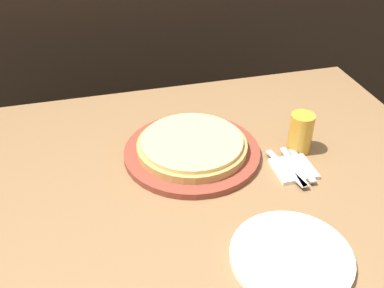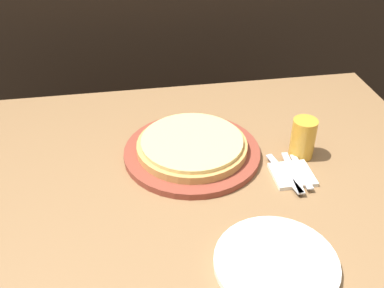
{
  "view_description": "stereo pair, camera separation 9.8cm",
  "coord_description": "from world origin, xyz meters",
  "views": [
    {
      "loc": [
        -0.26,
        -0.95,
        1.54
      ],
      "look_at": [
        0.01,
        0.09,
        0.79
      ],
      "focal_mm": 42.0,
      "sensor_mm": 36.0,
      "label": 1
    },
    {
      "loc": [
        -0.17,
        -0.97,
        1.54
      ],
      "look_at": [
        0.01,
        0.09,
        0.79
      ],
      "focal_mm": 42.0,
      "sensor_mm": 36.0,
      "label": 2
    }
  ],
  "objects": [
    {
      "name": "dining_table",
      "position": [
        0.0,
        0.0,
        0.38
      ],
      "size": [
        1.48,
        1.07,
        0.75
      ],
      "color": "olive",
      "rests_on": "ground_plane"
    },
    {
      "name": "fork",
      "position": [
        0.24,
        -0.05,
        0.77
      ],
      "size": [
        0.05,
        0.18,
        0.0
      ],
      "color": "silver",
      "rests_on": "napkin_stack"
    },
    {
      "name": "napkin_stack",
      "position": [
        0.27,
        -0.05,
        0.76
      ],
      "size": [
        0.11,
        0.11,
        0.01
      ],
      "color": "silver",
      "rests_on": "dining_table"
    },
    {
      "name": "beer_glass",
      "position": [
        0.33,
        0.04,
        0.82
      ],
      "size": [
        0.07,
        0.07,
        0.12
      ],
      "color": "gold",
      "rests_on": "dining_table"
    },
    {
      "name": "spoon",
      "position": [
        0.29,
        -0.05,
        0.77
      ],
      "size": [
        0.02,
        0.15,
        0.0
      ],
      "color": "silver",
      "rests_on": "napkin_stack"
    },
    {
      "name": "dinner_plate",
      "position": [
        0.13,
        -0.35,
        0.76
      ],
      "size": [
        0.28,
        0.28,
        0.02
      ],
      "color": "white",
      "rests_on": "dining_table"
    },
    {
      "name": "pizza_on_board",
      "position": [
        0.01,
        0.09,
        0.78
      ],
      "size": [
        0.4,
        0.4,
        0.06
      ],
      "color": "brown",
      "rests_on": "dining_table"
    },
    {
      "name": "dinner_knife",
      "position": [
        0.27,
        -0.05,
        0.77
      ],
      "size": [
        0.03,
        0.18,
        0.0
      ],
      "color": "silver",
      "rests_on": "napkin_stack"
    }
  ]
}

